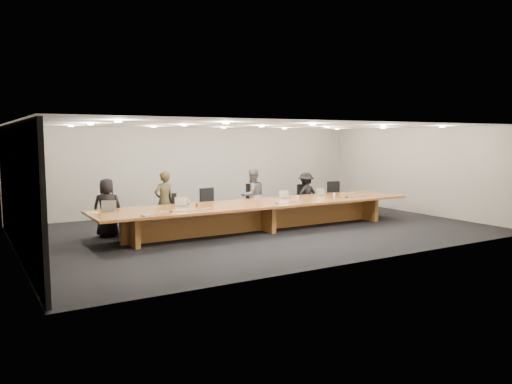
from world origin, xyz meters
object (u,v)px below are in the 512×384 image
laptop_b (182,202)px  mic_center (277,203)px  conference_table (262,211)px  laptop_e (323,192)px  person_d (306,195)px  amber_mug (197,205)px  laptop_d (286,194)px  person_b (164,201)px  chair_left (171,212)px  av_box (146,215)px  water_bottle (189,204)px  paper_cup_near (298,197)px  mic_left (171,211)px  person_a (107,208)px  person_c (252,196)px  laptop_a (108,206)px  chair_right (307,200)px  mic_right (346,197)px  chair_far_right (336,197)px  paper_cup_far (334,194)px  chair_mid_right (256,202)px  chair_mid_left (211,207)px  chair_far_left (112,216)px

laptop_b → mic_center: (2.36, -0.77, -0.11)m
conference_table → laptop_e: bearing=7.3°
person_d → amber_mug: person_d is taller
person_d → laptop_d: bearing=28.6°
person_b → laptop_b: size_ratio=5.23×
person_b → laptop_d: size_ratio=5.17×
chair_left → conference_table: bearing=-20.2°
av_box → water_bottle: bearing=5.6°
person_d → water_bottle: (-4.49, -1.22, 0.16)m
paper_cup_near → mic_left: 4.12m
chair_left → person_b: person_b is taller
amber_mug → av_box: 1.77m
person_a → person_c: bearing=-158.7°
person_a → laptop_e: size_ratio=5.00×
laptop_a → mic_left: bearing=-8.5°
water_bottle → person_d: bearing=15.2°
laptop_b → person_c: bearing=33.6°
laptop_a → water_bottle: bearing=13.7°
paper_cup_near → mic_center: size_ratio=0.71×
chair_right → paper_cup_near: size_ratio=11.87×
laptop_e → mic_center: bearing=-163.3°
conference_table → person_c: bearing=71.5°
chair_left → laptop_e: (4.45, -0.87, 0.36)m
mic_left → mic_right: 5.40m
laptop_b → mic_right: (4.83, -0.66, -0.10)m
person_c → person_d: (1.99, 0.06, -0.10)m
conference_table → chair_far_right: 3.90m
chair_left → person_a: 1.68m
paper_cup_near → chair_left: bearing=164.4°
paper_cup_far → av_box: (-6.04, -0.83, -0.03)m
person_d → mic_center: size_ratio=11.36×
mic_center → amber_mug: bearing=163.9°
chair_left → chair_mid_right: bearing=10.4°
chair_left → person_d: 4.53m
person_d → chair_far_right: bearing=179.0°
laptop_b → mic_right: 4.88m
amber_mug → mic_center: (2.02, -0.58, -0.03)m
person_a → person_b: (1.52, 0.06, 0.06)m
chair_mid_left → mic_right: size_ratio=7.98×
laptop_b → amber_mug: (0.34, -0.19, -0.08)m
person_b → mic_center: size_ratio=13.06×
conference_table → chair_far_left: size_ratio=8.78×
paper_cup_near → person_b: bearing=163.6°
person_b → person_d: size_ratio=1.15×
person_b → amber_mug: bearing=98.3°
water_bottle → mic_left: bearing=-144.0°
chair_mid_left → chair_left: bearing=175.3°
laptop_e → chair_far_left: bearing=168.5°
av_box → person_a: bearing=79.1°
chair_mid_left → amber_mug: bearing=-138.0°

